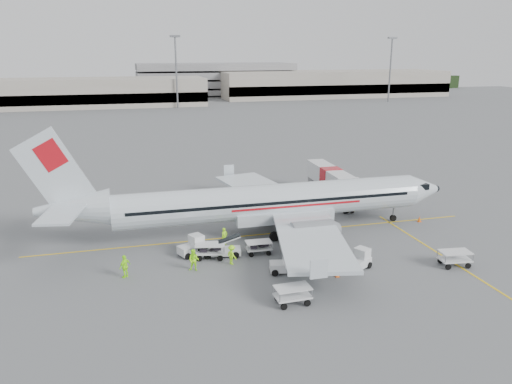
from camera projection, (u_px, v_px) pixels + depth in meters
ground at (261, 234)px, 49.01m from camera, size 360.00×360.00×0.00m
stripe_lead at (261, 234)px, 49.01m from camera, size 44.00×0.20×0.01m
stripe_cross at (434, 250)px, 45.05m from camera, size 0.20×20.00×0.01m
terminal_west at (31, 94)px, 158.75m from camera, size 110.00×22.00×9.00m
terminal_east at (332, 84)px, 199.89m from camera, size 90.00×26.00×10.00m
parking_garage at (215, 78)px, 202.12m from camera, size 62.00×24.00×14.00m
treeline at (151, 87)px, 210.94m from camera, size 300.00×3.00×6.00m
mast_center at (176, 73)px, 157.01m from camera, size 3.20×1.20×22.00m
mast_east at (390, 70)px, 175.64m from camera, size 3.20×1.20×22.00m
aircraft at (271, 179)px, 48.13m from camera, size 40.07×31.48×11.00m
jet_bridge at (331, 184)px, 60.01m from camera, size 3.09×14.97×3.92m
belt_loader at (221, 243)px, 43.57m from camera, size 4.77×2.48×2.46m
tug_fore at (358, 259)px, 41.08m from camera, size 2.49×2.14×1.67m
tug_mid at (283, 263)px, 40.33m from camera, size 2.36×1.63×1.67m
tug_aft at (192, 246)px, 43.84m from camera, size 2.61×2.09×1.77m
cart_loaded_a at (259, 248)px, 44.18m from camera, size 2.29×1.41×1.17m
cart_loaded_b at (210, 251)px, 43.22m from camera, size 2.83×2.05×1.34m
cart_empty_a at (293, 295)px, 35.38m from camera, size 2.59×1.59×1.32m
cart_empty_b at (455, 259)px, 41.65m from camera, size 2.69×1.79×1.32m
cone_nose at (419, 219)px, 52.63m from camera, size 0.38×0.38×0.63m
cone_port at (227, 194)px, 61.81m from camera, size 0.35×0.35×0.57m
cone_stbd at (337, 274)px, 39.74m from camera, size 0.33×0.33×0.53m
crew_a at (224, 236)px, 46.14m from camera, size 0.71×0.60×1.67m
crew_b at (194, 260)px, 40.67m from camera, size 1.11×1.02×1.85m
crew_c at (232, 255)px, 41.95m from camera, size 1.05×1.26×1.69m
crew_d at (125, 266)px, 39.44m from camera, size 1.13×1.10×1.90m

